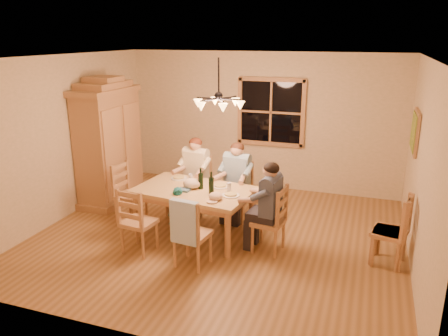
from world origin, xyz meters
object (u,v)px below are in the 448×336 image
at_px(dining_table, 194,195).
at_px(chair_end_left, 131,204).
at_px(chair_end_right, 268,231).
at_px(child, 178,215).
at_px(wine_bottle_a, 201,178).
at_px(wine_bottle_b, 211,183).
at_px(adult_slate_man, 269,196).
at_px(chair_near_left, 139,232).
at_px(adult_woman, 196,166).
at_px(chair_far_right, 236,202).
at_px(chair_spare_front, 388,243).
at_px(chair_spare_back, 388,243).
at_px(chandelier, 219,102).
at_px(armoire, 109,146).
at_px(chair_near_right, 193,244).
at_px(chair_far_left, 196,195).
at_px(adult_plaid_man, 237,172).

bearing_deg(dining_table, chair_end_left, 173.12).
height_order(chair_end_right, child, chair_end_right).
distance_m(wine_bottle_a, wine_bottle_b, 0.26).
distance_m(adult_slate_man, wine_bottle_a, 1.13).
xyz_separation_m(dining_table, chair_near_left, (-0.53, -0.77, -0.35)).
bearing_deg(adult_woman, chair_far_right, -180.00).
xyz_separation_m(chair_end_right, chair_spare_front, (1.62, 0.18, 0.00)).
relative_size(chair_near_left, adult_woman, 1.13).
bearing_deg(chair_end_left, adult_woman, 136.74).
bearing_deg(chair_far_right, chair_near_left, 64.80).
xyz_separation_m(dining_table, child, (-0.13, -0.31, -0.23)).
bearing_deg(child, wine_bottle_b, 17.38).
bearing_deg(chair_end_right, chair_spare_back, -77.00).
height_order(chandelier, adult_woman, chandelier).
relative_size(chair_end_right, child, 1.15).
distance_m(armoire, wine_bottle_b, 2.56).
bearing_deg(chair_spare_back, chair_near_right, 115.43).
bearing_deg(chair_near_left, wine_bottle_b, 45.24).
height_order(chair_far_right, chair_spare_front, same).
bearing_deg(chair_far_left, adult_woman, 6.88).
bearing_deg(chandelier, child, -142.08).
height_order(adult_woman, wine_bottle_a, adult_woman).
bearing_deg(chair_far_left, wine_bottle_b, 130.94).
xyz_separation_m(chandelier, armoire, (-2.42, 0.81, -1.02)).
relative_size(chair_spare_front, chair_spare_back, 1.00).
bearing_deg(adult_plaid_man, chair_near_right, 93.37).
bearing_deg(chair_end_right, wine_bottle_b, 93.56).
height_order(chair_end_left, chair_spare_front, same).
xyz_separation_m(dining_table, chair_near_right, (0.33, -0.87, -0.35)).
relative_size(chair_end_right, chair_spare_front, 1.00).
bearing_deg(chair_end_right, chair_far_left, 63.43).
relative_size(armoire, adult_slate_man, 2.63).
distance_m(chandelier, adult_slate_man, 1.51).
bearing_deg(wine_bottle_a, chair_end_right, -9.45).
distance_m(chair_far_left, wine_bottle_a, 1.12).
bearing_deg(chair_end_left, adult_plaid_man, 117.98).
relative_size(armoire, chair_end_left, 2.32).
relative_size(chair_end_right, chair_spare_back, 1.00).
bearing_deg(chair_near_left, chair_far_right, 64.80).
height_order(wine_bottle_a, chair_spare_front, wine_bottle_a).
bearing_deg(chair_end_left, child, 73.98).
xyz_separation_m(dining_table, wine_bottle_a, (0.10, 0.04, 0.27)).
xyz_separation_m(chair_end_left, child, (1.07, -0.45, 0.13)).
relative_size(armoire, chair_spare_front, 2.32).
relative_size(chair_end_left, adult_woman, 1.13).
bearing_deg(chandelier, dining_table, -167.49).
bearing_deg(adult_plaid_man, child, 69.43).
distance_m(armoire, chair_spare_back, 5.00).
xyz_separation_m(chair_near_left, child, (0.40, 0.46, 0.13)).
relative_size(chandelier, dining_table, 0.41).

